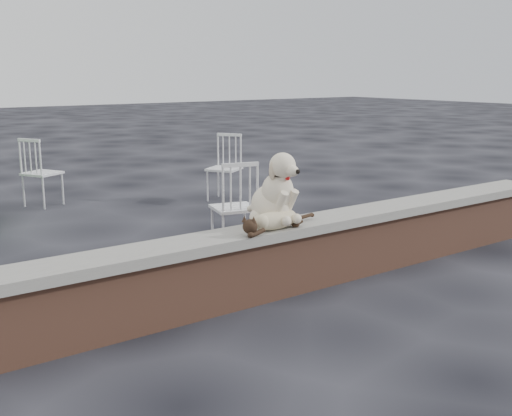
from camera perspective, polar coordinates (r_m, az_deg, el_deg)
ground at (r=5.56m, az=5.39°, el=-6.79°), size 60.00×60.00×0.00m
brick_wall at (r=5.48m, az=5.44°, el=-4.31°), size 6.00×0.30×0.50m
capstone at (r=5.41m, az=5.50°, el=-1.37°), size 6.20×0.40×0.08m
dog at (r=5.10m, az=1.38°, el=1.86°), size 0.46×0.57×0.62m
cat at (r=4.98m, az=1.69°, el=-1.01°), size 1.02×0.36×0.17m
chair_d at (r=8.99m, az=-2.91°, el=3.69°), size 0.77×0.77×0.94m
chair_e at (r=9.07m, az=-18.83°, el=3.12°), size 0.76×0.76×0.94m
chair_c at (r=6.39m, az=-1.99°, el=0.17°), size 0.68×0.68×0.94m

